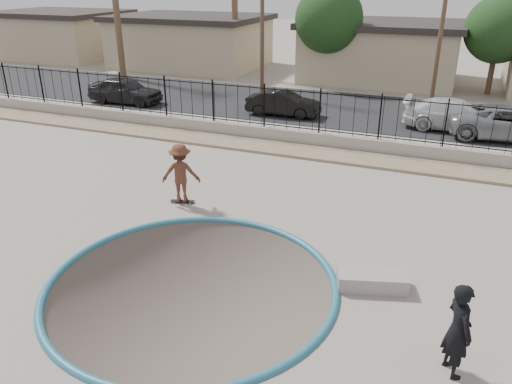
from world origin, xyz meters
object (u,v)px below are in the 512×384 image
object	(u,v)px
skater	(181,176)
videographer	(458,330)
car_a	(125,90)
concrete_ledge	(372,280)
skateboard	(183,201)
car_b	(283,103)
car_c	(456,115)
car_d	(510,123)

from	to	relation	value
skater	videographer	distance (m)	9.61
car_a	concrete_ledge	bearing A→B (deg)	-131.74
skateboard	car_b	bearing A→B (deg)	76.51
skater	car_b	size ratio (longest dim) A/B	0.49
skateboard	car_c	size ratio (longest dim) A/B	0.16
skater	car_a	distance (m)	14.49
skater	car_a	world-z (taller)	skater
skater	car_c	size ratio (longest dim) A/B	0.39
concrete_ledge	car_a	xyz separation A→B (m)	(-16.29, 13.23, 0.56)
car_a	car_d	world-z (taller)	car_d
car_a	car_c	world-z (taller)	car_a
skateboard	car_a	bearing A→B (deg)	116.33
videographer	car_a	size ratio (longest dim) A/B	0.45
skater	car_c	bearing A→B (deg)	-144.26
skater	skateboard	distance (m)	0.89
skateboard	videographer	size ratio (longest dim) A/B	0.41
car_a	car_b	distance (m)	9.29
skateboard	car_d	bearing A→B (deg)	32.27
car_d	videographer	bearing A→B (deg)	169.21
skater	videographer	size ratio (longest dim) A/B	0.99
videographer	car_d	bearing A→B (deg)	-36.50
car_c	videographer	bearing A→B (deg)	-178.52
skater	car_d	size ratio (longest dim) A/B	0.36
videographer	car_c	distance (m)	16.72
car_d	concrete_ledge	bearing A→B (deg)	160.88
skater	car_d	world-z (taller)	skater
concrete_ledge	car_a	size ratio (longest dim) A/B	0.38
car_b	car_d	distance (m)	10.66
videographer	car_b	distance (m)	18.45
concrete_ledge	car_c	size ratio (longest dim) A/B	0.33
skateboard	car_b	size ratio (longest dim) A/B	0.21
skateboard	car_c	world-z (taller)	car_c
videographer	car_b	world-z (taller)	videographer
car_c	car_d	distance (m)	2.34
videographer	concrete_ledge	world-z (taller)	videographer
skateboard	car_c	xyz separation A→B (m)	(7.90, 12.00, 0.69)
car_c	skater	bearing A→B (deg)	146.47
car_b	car_c	bearing A→B (deg)	-88.03
skateboard	concrete_ledge	size ratio (longest dim) A/B	0.49
car_b	car_d	world-z (taller)	car_d
car_a	car_d	size ratio (longest dim) A/B	0.81
concrete_ledge	car_b	size ratio (longest dim) A/B	0.42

